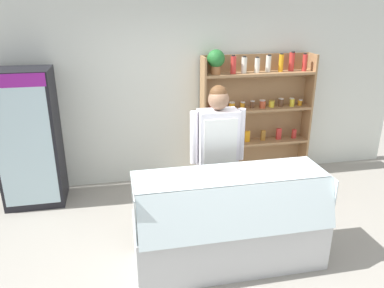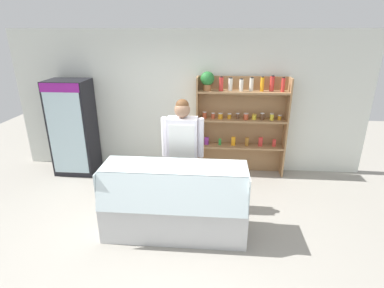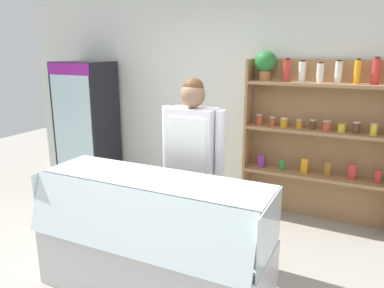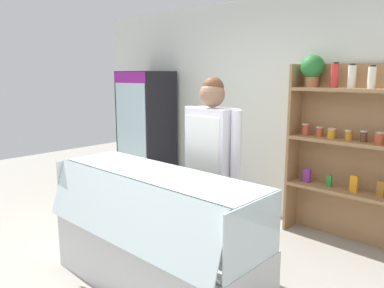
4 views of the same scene
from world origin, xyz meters
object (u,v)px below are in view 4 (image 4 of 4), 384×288
Objects in this scene: drinks_fridge at (146,132)px; shelving_unit at (367,141)px; deli_display_case at (154,254)px; shop_clerk at (211,155)px.

drinks_fridge is 0.92× the size of shelving_unit.
shelving_unit is 2.36m from deli_display_case.
shop_clerk is at bearing -26.56° from drinks_fridge.
shelving_unit reaches higher than drinks_fridge.
deli_display_case is at bearing -93.75° from shop_clerk.
shelving_unit reaches higher than shop_clerk.
shop_clerk is (2.24, -1.12, 0.14)m from drinks_fridge.
drinks_fridge is 1.04× the size of shop_clerk.
drinks_fridge is at bearing 153.44° from shop_clerk.
deli_display_case is at bearing -115.26° from shelving_unit.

